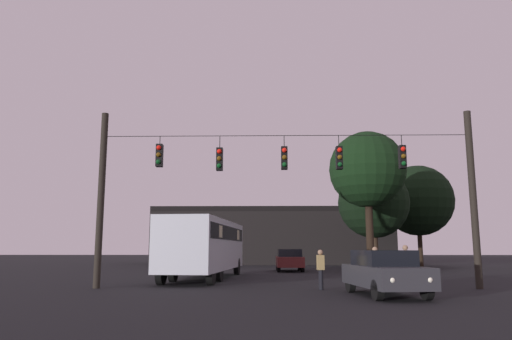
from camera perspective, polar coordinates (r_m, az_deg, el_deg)
ground_plane at (r=30.15m, az=2.79°, el=-12.26°), size 168.00×168.00×0.00m
overhead_signal_span at (r=19.76m, az=3.34°, el=-1.77°), size 15.51×0.44×7.24m
city_bus at (r=25.69m, az=-5.98°, el=-8.59°), size 3.35×11.16×3.00m
car_near_right at (r=17.21m, az=15.01°, el=-11.59°), size 2.30×4.49×1.52m
car_far_left at (r=34.10m, az=3.99°, el=-10.56°), size 1.83×4.35×1.52m
pedestrian_crossing_left at (r=20.68m, az=13.98°, el=-10.82°), size 0.29×0.39×1.65m
pedestrian_crossing_center at (r=21.68m, az=17.36°, el=-10.46°), size 0.30×0.40×1.72m
pedestrian_crossing_right at (r=19.21m, az=7.67°, el=-11.37°), size 0.28×0.38×1.53m
corner_building at (r=51.33m, az=1.91°, el=-7.91°), size 23.45×11.11×5.56m
tree_left_silhouette at (r=39.03m, az=13.75°, el=-3.80°), size 5.56×5.56×7.91m
tree_behind_building at (r=44.75m, az=18.64°, el=-3.46°), size 6.18×6.18×8.83m
tree_right_far at (r=33.43m, az=13.07°, el=0.01°), size 5.17×5.17×9.45m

